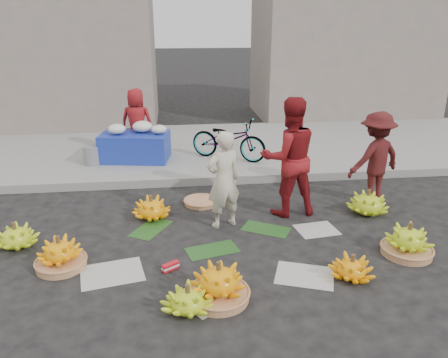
{
  "coord_description": "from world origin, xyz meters",
  "views": [
    {
      "loc": [
        -0.52,
        -5.07,
        2.77
      ],
      "look_at": [
        0.13,
        0.5,
        0.7
      ],
      "focal_mm": 35.0,
      "sensor_mm": 36.0,
      "label": 1
    }
  ],
  "objects": [
    {
      "name": "banana_bunch_3",
      "position": [
        1.41,
        -1.0,
        0.12
      ],
      "size": [
        0.45,
        0.45,
        0.29
      ],
      "rotation": [
        0.0,
        0.0,
        -0.02
      ],
      "color": "#FFA90C",
      "rests_on": "ground"
    },
    {
      "name": "banana_bunch_7",
      "position": [
        -0.9,
        0.87,
        0.15
      ],
      "size": [
        0.59,
        0.59,
        0.35
      ],
      "rotation": [
        0.0,
        0.0,
        -0.06
      ],
      "color": "#FFA90C",
      "rests_on": "ground"
    },
    {
      "name": "basket_spare",
      "position": [
        -0.14,
        1.3,
        0.03
      ],
      "size": [
        0.59,
        0.59,
        0.06
      ],
      "primitive_type": "cylinder",
      "rotation": [
        0.0,
        0.0,
        0.12
      ],
      "color": "#A86F46",
      "rests_on": "ground"
    },
    {
      "name": "newspaper_scatter",
      "position": [
        0.0,
        -0.8,
        0.0
      ],
      "size": [
        3.2,
        1.8,
        0.0
      ],
      "primitive_type": null,
      "color": "beige",
      "rests_on": "ground"
    },
    {
      "name": "curb",
      "position": [
        0.0,
        2.2,
        0.07
      ],
      "size": [
        40.0,
        0.25,
        0.15
      ],
      "primitive_type": "cube",
      "color": "gray",
      "rests_on": "ground"
    },
    {
      "name": "banana_bunch_6",
      "position": [
        -2.59,
        0.19,
        0.15
      ],
      "size": [
        0.61,
        0.61,
        0.34
      ],
      "rotation": [
        0.0,
        0.0,
        -0.16
      ],
      "color": "#96C01B",
      "rests_on": "ground"
    },
    {
      "name": "bicycle",
      "position": [
        0.53,
        3.21,
        0.53
      ],
      "size": [
        1.25,
        1.62,
        0.82
      ],
      "primitive_type": "imported",
      "rotation": [
        0.0,
        0.0,
        1.05
      ],
      "color": "gray",
      "rests_on": "sidewalk"
    },
    {
      "name": "vendor_red",
      "position": [
        1.12,
        0.82,
        0.88
      ],
      "size": [
        0.91,
        0.74,
        1.75
      ],
      "primitive_type": "imported",
      "rotation": [
        0.0,
        0.0,
        3.23
      ],
      "color": "maroon",
      "rests_on": "ground"
    },
    {
      "name": "banana_bunch_4",
      "position": [
        2.3,
        -0.57,
        0.18
      ],
      "size": [
        0.61,
        0.61,
        0.43
      ],
      "rotation": [
        0.0,
        0.0,
        -0.01
      ],
      "color": "#A86F46",
      "rests_on": "ground"
    },
    {
      "name": "incense_stack",
      "position": [
        -0.63,
        -0.61,
        0.05
      ],
      "size": [
        0.21,
        0.17,
        0.09
      ],
      "primitive_type": "cube",
      "rotation": [
        0.0,
        0.0,
        0.57
      ],
      "color": "red",
      "rests_on": "ground"
    },
    {
      "name": "banana_leaves",
      "position": [
        -0.1,
        0.2,
        0.0
      ],
      "size": [
        2.0,
        1.0,
        0.0
      ],
      "primitive_type": null,
      "color": "#1A4717",
      "rests_on": "ground"
    },
    {
      "name": "banana_bunch_1",
      "position": [
        -0.45,
        -1.4,
        0.13
      ],
      "size": [
        0.63,
        0.63,
        0.31
      ],
      "rotation": [
        0.0,
        0.0,
        -0.42
      ],
      "color": "#96C01B",
      "rests_on": "ground"
    },
    {
      "name": "ground",
      "position": [
        0.0,
        0.0,
        0.0
      ],
      "size": [
        80.0,
        80.0,
        0.0
      ],
      "primitive_type": "plane",
      "color": "black",
      "rests_on": "ground"
    },
    {
      "name": "flower_table",
      "position": [
        -1.29,
        3.4,
        0.43
      ],
      "size": [
        1.4,
        1.0,
        0.75
      ],
      "rotation": [
        0.0,
        0.0,
        -0.16
      ],
      "color": "#172A9B",
      "rests_on": "sidewalk"
    },
    {
      "name": "vendor_cream",
      "position": [
        0.12,
        0.49,
        0.69
      ],
      "size": [
        0.59,
        0.49,
        1.38
      ],
      "primitive_type": "imported",
      "rotation": [
        0.0,
        0.0,
        3.51
      ],
      "color": "beige",
      "rests_on": "ground"
    },
    {
      "name": "building_left",
      "position": [
        -4.0,
        7.2,
        2.0
      ],
      "size": [
        6.0,
        3.0,
        4.0
      ],
      "primitive_type": "cube",
      "color": "gray",
      "rests_on": "sidewalk"
    },
    {
      "name": "grey_bucket",
      "position": [
        -2.11,
        3.18,
        0.3
      ],
      "size": [
        0.32,
        0.32,
        0.36
      ],
      "primitive_type": "cylinder",
      "color": "slate",
      "rests_on": "sidewalk"
    },
    {
      "name": "banana_bunch_2",
      "position": [
        -0.12,
        -1.23,
        0.19
      ],
      "size": [
        0.66,
        0.66,
        0.44
      ],
      "rotation": [
        0.0,
        0.0,
        0.21
      ],
      "color": "#A86F46",
      "rests_on": "ground"
    },
    {
      "name": "man_striped",
      "position": [
        2.57,
        1.09,
        0.73
      ],
      "size": [
        1.07,
        0.82,
        1.45
      ],
      "primitive_type": "imported",
      "rotation": [
        0.0,
        0.0,
        3.48
      ],
      "color": "maroon",
      "rests_on": "ground"
    },
    {
      "name": "banana_bunch_5",
      "position": [
        2.32,
        0.65,
        0.17
      ],
      "size": [
        0.77,
        0.77,
        0.39
      ],
      "rotation": [
        0.0,
        0.0,
        -0.27
      ],
      "color": "#96C01B",
      "rests_on": "ground"
    },
    {
      "name": "banana_bunch_0",
      "position": [
        -1.91,
        -0.39,
        0.17
      ],
      "size": [
        0.61,
        0.61,
        0.41
      ],
      "rotation": [
        0.0,
        0.0,
        0.26
      ],
      "color": "#A86F46",
      "rests_on": "ground"
    },
    {
      "name": "building_right",
      "position": [
        4.5,
        7.7,
        2.5
      ],
      "size": [
        5.0,
        3.0,
        5.0
      ],
      "primitive_type": "cube",
      "color": "gray",
      "rests_on": "sidewalk"
    },
    {
      "name": "flower_vendor",
      "position": [
        -1.27,
        3.78,
        0.8
      ],
      "size": [
        0.73,
        0.55,
        1.35
      ],
      "primitive_type": "imported",
      "rotation": [
        0.0,
        0.0,
        2.95
      ],
      "color": "maroon",
      "rests_on": "sidewalk"
    },
    {
      "name": "sidewalk",
      "position": [
        0.0,
        4.3,
        0.06
      ],
      "size": [
        40.0,
        4.0,
        0.12
      ],
      "primitive_type": "cube",
      "color": "gray",
      "rests_on": "ground"
    }
  ]
}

